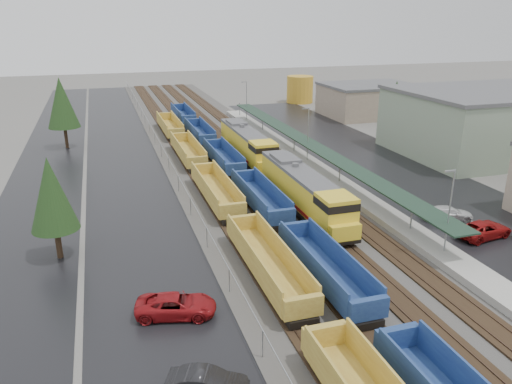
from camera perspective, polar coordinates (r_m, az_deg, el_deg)
The scene contains 21 objects.
ballast_strip at distance 76.67m, azimuth -3.68°, elevation 4.59°, with size 20.00×160.00×0.08m, color #302D2B.
trackbed at distance 76.64m, azimuth -3.68°, elevation 4.67°, with size 14.60×160.00×0.22m.
west_parking_lot at distance 74.71m, azimuth -14.93°, elevation 3.53°, with size 10.00×160.00×0.02m, color black.
west_road at distance 75.05m, azimuth -22.56°, elevation 2.75°, with size 9.00×160.00×0.02m, color black.
east_commuter_lot at distance 74.59m, azimuth 12.59°, elevation 3.70°, with size 16.00×100.00×0.02m, color black.
station_platform at distance 70.24m, azimuth 5.86°, elevation 3.72°, with size 3.00×80.00×8.00m.
chainlink_fence at distance 73.18m, azimuth -10.67°, elevation 4.83°, with size 0.08×160.04×2.02m.
industrial_buildings at distance 81.46m, azimuth 25.91°, elevation 6.60°, with size 32.52×75.30×9.50m.
distant_hills at distance 232.07m, azimuth -1.85°, elevation 14.63°, with size 301.00×140.00×25.20m.
tree_west_near at distance 44.49m, azimuth -22.34°, elevation -0.23°, with size 3.96×3.96×9.00m.
tree_west_far at distance 83.16m, azimuth -21.33°, elevation 9.48°, with size 4.84×4.84×11.00m.
tree_east at distance 84.52m, azimuth 15.61°, elevation 9.78°, with size 4.40×4.40×10.00m.
locomotive_lead at distance 52.03m, azimuth 5.60°, elevation 0.03°, with size 3.11×20.49×4.64m.
locomotive_trail at distance 71.00m, azimuth -0.98°, elevation 5.43°, with size 3.11×20.49×4.64m.
well_string_yellow at distance 47.75m, azimuth -2.16°, elevation -3.30°, with size 2.84×105.57×2.52m.
well_string_blue at distance 53.55m, azimuth 0.46°, elevation -0.71°, with size 2.84×113.33×2.51m.
storage_tank at distance 121.88m, azimuth 5.04°, elevation 11.61°, with size 6.25×6.25×6.25m, color gold.
parked_car_west_b at distance 29.30m, azimuth -5.59°, elevation -20.99°, with size 4.52×1.58×1.49m, color black.
parked_car_west_c at distance 35.86m, azimuth -9.12°, elevation -12.69°, with size 5.56×2.57×1.55m, color maroon.
parked_car_east_b at distance 51.57m, azimuth 24.58°, elevation -3.93°, with size 5.60×2.58×1.56m, color maroon.
parked_car_east_c at distance 54.48m, azimuth 21.16°, elevation -2.31°, with size 4.87×1.98×1.41m, color silver.
Camera 1 is at (-17.45, -12.01, 19.74)m, focal length 35.00 mm.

